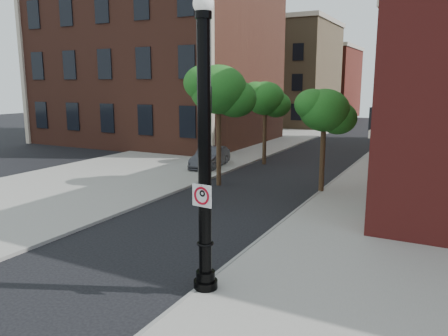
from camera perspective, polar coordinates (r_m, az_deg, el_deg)
The scene contains 16 objects.
ground at distance 12.23m, azimuth -12.43°, elevation -13.93°, with size 120.00×120.00×0.00m, color black.
sidewalk_right at distance 19.12m, azimuth 22.85°, elevation -5.17°, with size 8.00×60.00×0.12m, color gray.
sidewalk_left at distance 31.42m, azimuth -4.00°, elevation 1.74°, with size 10.00×50.00×0.12m, color gray.
curb_edge at distance 19.78m, azimuth 11.39°, elevation -3.95°, with size 0.10×60.00×0.14m, color gray.
victorian_building at distance 40.04m, azimuth -8.42°, elevation 16.11°, with size 18.60×14.60×17.95m.
bg_building_tan_a at distance 55.84m, azimuth 7.56°, elevation 11.83°, with size 12.00×12.00×12.00m, color olive.
bg_building_red at distance 69.14m, azimuth 11.61°, elevation 10.70°, with size 12.00×12.00×10.00m, color maroon.
lamppost at distance 10.23m, azimuth -2.55°, elevation 0.59°, with size 0.60×0.60×7.04m.
no_parking_sign at distance 10.22m, azimuth -2.91°, elevation -3.61°, with size 0.54×0.10×0.54m.
parked_car at distance 26.64m, azimuth -1.82°, elevation 1.38°, with size 1.38×3.95×1.30m, color #2F2F35.
traffic_signal_left at distance 18.49m, azimuth -2.20°, elevation 6.30°, with size 0.42×0.47×5.32m.
traffic_signal_right at distance 18.26m, azimuth 18.81°, elevation 3.82°, with size 0.33×0.39×4.46m.
utility_pole at distance 16.71m, azimuth 18.82°, elevation 2.26°, with size 0.11×0.11×5.46m, color #999999.
street_tree_a at distance 21.71m, azimuth -0.56°, elevation 10.04°, with size 3.33×3.01×6.00m.
street_tree_b at distance 27.72m, azimuth 5.50°, elevation 8.92°, with size 2.90×2.62×5.22m.
street_tree_c at distance 20.56m, azimuth 13.09°, elevation 7.20°, with size 2.70×2.44×4.87m.
Camera 1 is at (7.27, -8.40, 5.10)m, focal length 35.00 mm.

